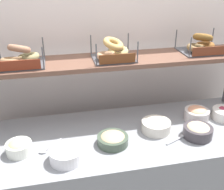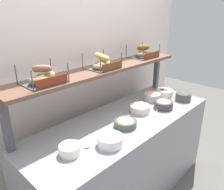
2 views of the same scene
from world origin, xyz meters
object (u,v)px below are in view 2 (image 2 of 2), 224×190
Objects in this scene: serving_spoon_near_plate at (88,143)px; bagel_basket_sesame at (102,63)px; bowl_egg_salad at (70,148)px; bowl_tuna_salad at (164,104)px; bowl_potato_salad at (140,108)px; bowl_lox_spread at (153,96)px; bowl_beet_salad at (164,93)px; bagel_basket_everything at (43,76)px; bowl_hummus at (125,123)px; bagel_basket_cinnamon_raisin at (143,53)px; bowl_cream_cheese at (110,139)px; serving_spoon_by_edge at (157,111)px; bowl_veggie_mix at (183,96)px.

bagel_basket_sesame is at bearing 34.22° from serving_spoon_near_plate.
bowl_tuna_salad reaches higher than bowl_egg_salad.
bagel_basket_sesame is (0.47, 0.32, 0.47)m from serving_spoon_near_plate.
serving_spoon_near_plate is (-0.71, -0.05, -0.04)m from bowl_potato_salad.
bowl_lox_spread is 1.05m from serving_spoon_near_plate.
bagel_basket_sesame reaches higher than serving_spoon_near_plate.
bowl_beet_salad is 1.45m from bagel_basket_everything.
bowl_hummus is 1.37× the size of serving_spoon_near_plate.
bowl_tuna_salad is at bearing -150.49° from bowl_beet_salad.
bagel_basket_everything is at bearing -178.94° from bagel_basket_cinnamon_raisin.
bowl_cream_cheese reaches higher than bowl_hummus.
bagel_basket_sesame is (0.63, 0.32, 0.44)m from bowl_egg_salad.
bowl_cream_cheese is at bearing -168.40° from bowl_beet_salad.
bowl_tuna_salad reaches higher than serving_spoon_by_edge.
bowl_cream_cheese is 0.68× the size of bagel_basket_sesame.
bagel_basket_everything is at bearing 161.78° from bowl_potato_salad.
bowl_hummus is at bearing 176.29° from bowl_tuna_salad.
bagel_basket_sesame reaches higher than bowl_egg_salad.
bowl_lox_spread is 0.93× the size of bowl_beet_salad.
bowl_tuna_salad is at bearing -26.49° from bowl_potato_salad.
bowl_cream_cheese is at bearing -179.19° from bowl_veggie_mix.
serving_spoon_by_edge is (0.43, -0.04, -0.03)m from bowl_hummus.
serving_spoon_by_edge is at bearing -3.73° from bowl_egg_salad.
serving_spoon_by_edge is at bearing -4.49° from serving_spoon_near_plate.
bowl_tuna_salad and bowl_potato_salad have the same top height.
serving_spoon_by_edge is (0.83, -0.06, 0.00)m from serving_spoon_near_plate.
bowl_veggie_mix is at bearing -28.34° from bagel_basket_sesame.
bagel_basket_sesame is (-0.47, 0.39, 0.43)m from bowl_tuna_salad.
bowl_beet_salad is at bearing -15.31° from bagel_basket_sesame.
bowl_hummus is at bearing -34.63° from bagel_basket_everything.
bowl_veggie_mix is at bearing -72.46° from bagel_basket_cinnamon_raisin.
bowl_hummus is 0.77m from bagel_basket_everything.
bagel_basket_everything is (-0.51, 0.35, 0.44)m from bowl_hummus.
bowl_potato_salad is (0.31, 0.08, 0.01)m from bowl_hummus.
bagel_basket_sesame is (0.59, -0.00, -0.00)m from bagel_basket_everything.
bowl_cream_cheese is 0.99× the size of bowl_potato_salad.
bagel_basket_everything is at bearing 109.92° from serving_spoon_near_plate.
bowl_potato_salad reaches higher than bowl_hummus.
bowl_veggie_mix is 0.86× the size of bowl_hummus.
bowl_lox_spread is 1.25m from bagel_basket_everything.
bowl_veggie_mix is at bearing -16.14° from bowl_potato_salad.
bagel_basket_cinnamon_raisin is at bearing 67.67° from bowl_lox_spread.
bowl_egg_salad is 0.51× the size of bagel_basket_everything.
bowl_cream_cheese is 0.63m from bowl_potato_salad.
bowl_tuna_salad is 0.97× the size of bowl_hummus.
bagel_basket_everything reaches higher than serving_spoon_near_plate.
serving_spoon_near_plate is 0.74m from bagel_basket_sesame.
bowl_veggie_mix is 1.18× the size of serving_spoon_near_plate.
bowl_lox_spread reaches higher than bowl_hummus.
bowl_tuna_salad is 1.09× the size of serving_spoon_by_edge.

